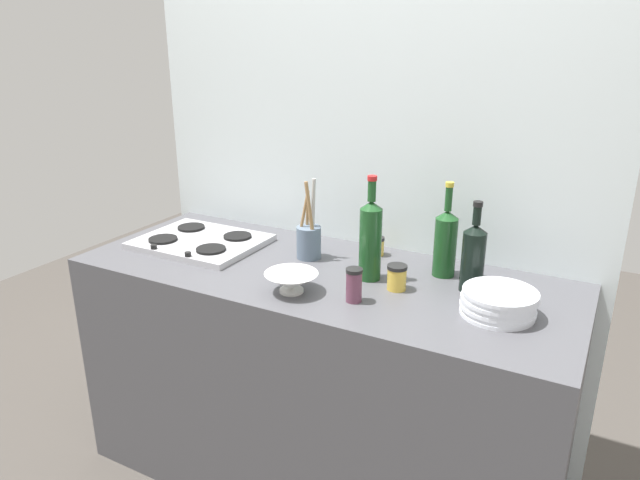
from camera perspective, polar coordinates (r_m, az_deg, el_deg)
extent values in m
plane|color=#47423D|center=(2.58, 0.00, -21.92)|extent=(6.00, 6.00, 0.00)
cube|color=#4C4C51|center=(2.30, 0.00, -13.50)|extent=(1.80, 0.70, 0.90)
cube|color=silver|center=(2.33, 4.47, 6.99)|extent=(1.90, 0.06, 2.40)
cube|color=#B2B2B7|center=(2.40, -11.62, -0.16)|extent=(0.48, 0.38, 0.02)
cylinder|color=black|center=(2.41, -15.16, 0.07)|extent=(0.11, 0.11, 0.01)
cylinder|color=black|center=(2.26, -10.66, -0.89)|extent=(0.11, 0.11, 0.01)
cylinder|color=black|center=(2.53, -12.53, 1.22)|extent=(0.11, 0.11, 0.01)
cylinder|color=black|center=(2.39, -8.10, 0.37)|extent=(0.11, 0.11, 0.01)
cylinder|color=black|center=(2.33, -16.00, -0.65)|extent=(0.02, 0.02, 0.02)
cylinder|color=black|center=(2.22, -12.84, -1.37)|extent=(0.02, 0.02, 0.02)
cylinder|color=white|center=(1.86, 16.97, -6.84)|extent=(0.22, 0.22, 0.01)
cylinder|color=white|center=(1.85, 17.08, -6.52)|extent=(0.22, 0.22, 0.01)
cylinder|color=white|center=(1.85, 16.99, -6.19)|extent=(0.22, 0.22, 0.01)
cylinder|color=white|center=(1.84, 17.06, -5.86)|extent=(0.22, 0.22, 0.01)
cylinder|color=white|center=(1.84, 17.11, -5.57)|extent=(0.22, 0.22, 0.01)
cylinder|color=white|center=(1.83, 17.29, -5.24)|extent=(0.22, 0.22, 0.01)
cylinder|color=white|center=(1.83, 17.29, -4.94)|extent=(0.22, 0.22, 0.01)
cylinder|color=black|center=(1.97, 14.75, -2.09)|extent=(0.08, 0.08, 0.20)
cone|color=black|center=(1.93, 15.04, 1.08)|extent=(0.08, 0.08, 0.03)
cylinder|color=black|center=(1.92, 15.16, 2.33)|extent=(0.03, 0.03, 0.06)
cylinder|color=black|center=(1.91, 15.26, 3.44)|extent=(0.03, 0.03, 0.02)
cylinder|color=#19471E|center=(1.99, 4.95, -0.43)|extent=(0.08, 0.08, 0.25)
cone|color=#19471E|center=(1.95, 5.07, 3.44)|extent=(0.08, 0.08, 0.03)
cylinder|color=#19471E|center=(1.94, 5.11, 4.82)|extent=(0.03, 0.03, 0.07)
cylinder|color=#B21E1E|center=(1.93, 5.15, 6.07)|extent=(0.03, 0.03, 0.02)
cylinder|color=#19471E|center=(2.07, 12.16, -0.69)|extent=(0.08, 0.08, 0.21)
cone|color=#19471E|center=(2.03, 12.40, 2.45)|extent=(0.08, 0.08, 0.03)
cylinder|color=#19471E|center=(2.02, 12.51, 3.96)|extent=(0.02, 0.02, 0.08)
cylinder|color=gold|center=(2.01, 12.62, 5.34)|extent=(0.03, 0.03, 0.02)
cylinder|color=white|center=(1.93, -2.76, -4.98)|extent=(0.08, 0.08, 0.01)
cone|color=white|center=(1.92, -2.77, -4.06)|extent=(0.18, 0.18, 0.06)
cylinder|color=slate|center=(2.20, -1.11, -0.24)|extent=(0.09, 0.09, 0.12)
cylinder|color=#997247|center=(2.19, -1.25, 2.30)|extent=(0.03, 0.02, 0.21)
cylinder|color=#997247|center=(2.14, -0.96, 2.42)|extent=(0.05, 0.02, 0.25)
cylinder|color=#997247|center=(2.17, -1.69, 2.16)|extent=(0.05, 0.03, 0.21)
cylinder|color=#B7B7B2|center=(2.17, -0.68, 2.74)|extent=(0.02, 0.02, 0.26)
cylinder|color=gold|center=(1.95, 7.54, -3.81)|extent=(0.06, 0.06, 0.07)
cylinder|color=black|center=(1.93, 7.60, -2.65)|extent=(0.07, 0.07, 0.01)
cylinder|color=#66384C|center=(1.85, 3.35, -4.60)|extent=(0.05, 0.05, 0.10)
cylinder|color=black|center=(1.83, 3.38, -3.00)|extent=(0.05, 0.05, 0.01)
cylinder|color=gold|center=(2.25, 5.62, -0.73)|extent=(0.05, 0.05, 0.06)
cylinder|color=black|center=(2.23, 5.65, 0.14)|extent=(0.06, 0.06, 0.01)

